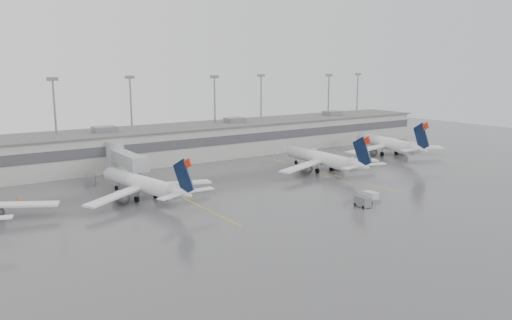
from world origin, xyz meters
TOP-DOWN VIEW (x-y plane):
  - ground at (0.00, 0.00)m, footprint 260.00×260.00m
  - terminal at (-0.01, 57.98)m, footprint 152.00×17.00m
  - light_masts at (0.00, 63.75)m, footprint 142.40×8.00m
  - jet_bridge_right at (-20.50, 45.72)m, footprint 4.00×17.20m
  - stand_markings at (-0.00, 24.00)m, footprint 105.25×40.00m
  - jet_mid_left at (-23.47, 26.00)m, footprint 24.54×27.76m
  - jet_mid_right at (17.95, 26.02)m, footprint 26.45×29.69m
  - jet_far_right at (45.76, 31.97)m, footprint 27.42×31.13m
  - baggage_tug at (7.87, 2.59)m, footprint 2.01×2.96m
  - baggage_cart at (4.67, 1.39)m, footprint 1.69×2.78m
  - gse_uld_b at (-21.81, 36.77)m, footprint 2.50×2.08m
  - gse_uld_c at (29.78, 43.32)m, footprint 2.54×2.12m
  - gse_loader at (-28.17, 42.47)m, footprint 2.84×3.59m
  - cone_a at (-41.69, 38.34)m, footprint 0.46×0.46m
  - cone_b at (-15.33, 31.70)m, footprint 0.41×0.41m
  - cone_c at (12.57, 30.87)m, footprint 0.45×0.45m
  - cone_d at (52.42, 40.89)m, footprint 0.44×0.44m

SIDE VIEW (x-z plane):
  - ground at x=0.00m, z-range 0.00..0.00m
  - stand_markings at x=0.00m, z-range 0.00..0.01m
  - cone_b at x=-15.33m, z-range 0.00..0.65m
  - cone_d at x=52.42m, z-range 0.00..0.71m
  - cone_c at x=12.57m, z-range 0.00..0.72m
  - cone_a at x=-41.69m, z-range 0.00..0.74m
  - baggage_tug at x=7.87m, z-range -0.20..1.64m
  - gse_uld_b at x=-21.81m, z-range 0.00..1.52m
  - gse_uld_c at x=29.78m, z-range 0.00..1.54m
  - baggage_cart at x=4.67m, z-range 0.04..1.77m
  - gse_loader at x=-28.17m, z-range 0.00..1.96m
  - jet_mid_left at x=-23.47m, z-range -1.72..7.35m
  - jet_mid_right at x=17.95m, z-range -1.82..7.78m
  - jet_far_right at x=45.76m, z-range -1.94..8.32m
  - jet_bridge_right at x=-20.50m, z-range 0.37..7.37m
  - terminal at x=-0.01m, z-range -0.55..8.90m
  - light_masts at x=0.00m, z-range 1.73..22.33m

